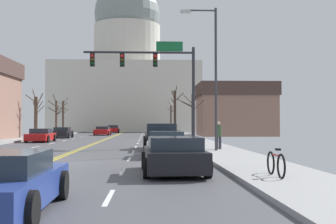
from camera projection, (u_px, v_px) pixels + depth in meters
The scene contains 21 objects.
ground at pixel (44, 163), 18.25m from camera, with size 20.00×180.00×0.20m.
signal_gantry at pixel (155, 70), 30.92m from camera, with size 7.91×0.41×7.36m.
street_lamp_right at pixel (211, 66), 24.57m from camera, with size 2.07×0.24×8.08m.
capitol_building at pixel (127, 73), 88.49m from camera, with size 28.49×19.01×32.87m.
pickup_truck_near_00 at pixel (162, 138), 27.76m from camera, with size 2.41×5.30×1.65m.
sedan_near_01 at pixel (166, 144), 21.99m from camera, with size 2.18×4.61×1.27m.
sedan_near_02 at pixel (174, 156), 14.57m from camera, with size 2.21×4.37×1.23m.
sedan_near_03 at pixel (1, 184), 8.19m from camera, with size 2.04×4.55×1.16m.
sedan_oncoming_00 at pixel (41, 136), 38.59m from camera, with size 2.10×4.47×1.19m.
sedan_oncoming_01 at pixel (62, 133), 48.98m from camera, with size 2.07×4.27×1.20m.
sedan_oncoming_02 at pixel (103, 131), 59.34m from camera, with size 2.14×4.61×1.19m.
sedan_oncoming_03 at pixel (113, 129), 73.16m from camera, with size 2.15×4.33×1.29m.
flank_building_01 at pixel (235, 109), 56.20m from camera, with size 9.71×7.96×6.75m.
bare_tree_00 at pixel (171, 118), 72.74m from camera, with size 1.50×1.85×5.21m.
bare_tree_01 at pixel (63, 116), 65.33m from camera, with size 1.89×2.12×5.34m.
bare_tree_02 at pixel (193, 114), 41.86m from camera, with size 2.96×1.47×5.00m.
bare_tree_03 at pixel (56, 115), 57.36m from camera, with size 2.52×1.89×5.31m.
bare_tree_04 at pixel (175, 111), 59.06m from camera, with size 1.79×1.98×6.49m.
bare_tree_05 at pixel (36, 115), 47.09m from camera, with size 1.79×2.17×5.32m.
pedestrian_00 at pixel (218, 134), 25.70m from camera, with size 0.35×0.34×1.63m.
bicycle_parked at pixel (276, 164), 12.79m from camera, with size 0.12×1.77×0.85m.
Camera 1 is at (4.40, -18.51, 1.70)m, focal length 46.52 mm.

